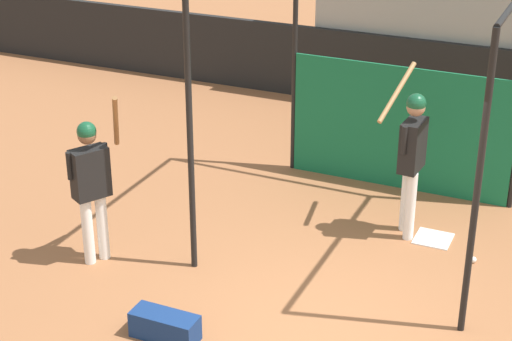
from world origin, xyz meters
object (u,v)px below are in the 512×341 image
Objects in this scene: player_waiting at (92,179)px; equipment_bag at (165,326)px; baseball at (473,260)px; player_batter at (412,150)px.

player_waiting reaches higher than equipment_bag.
baseball is (2.56, 2.78, -0.10)m from equipment_bag.
player_batter is 2.90× the size of equipment_bag.
baseball is (4.06, 1.75, -1.02)m from player_waiting.
baseball is (0.92, -0.37, -1.09)m from player_batter.
player_waiting is (-3.14, -2.12, -0.08)m from player_batter.
player_waiting reaches higher than player_batter.
player_batter is 27.40× the size of baseball.
player_waiting is at bearing 127.96° from player_batter.
player_batter reaches higher than baseball.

